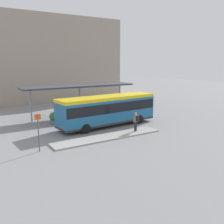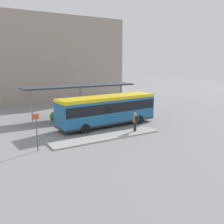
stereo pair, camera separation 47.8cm
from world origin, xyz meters
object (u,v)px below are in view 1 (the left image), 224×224
bicycle_red (145,109)px  bicycle_blue (143,108)px  potted_planter_near_shelter (54,118)px  platform_sign (38,131)px  pedestrian_waiting (136,120)px  bicycle_white (138,108)px  city_bus (108,108)px

bicycle_red → bicycle_blue: bearing=158.9°
bicycle_red → potted_planter_near_shelter: (-12.29, 0.11, 0.30)m
potted_planter_near_shelter → platform_sign: bearing=-116.5°
bicycle_red → platform_sign: bearing=-68.3°
pedestrian_waiting → bicycle_blue: size_ratio=1.06×
bicycle_blue → bicycle_white: size_ratio=1.05×
pedestrian_waiting → bicycle_blue: (7.13, 7.79, -0.77)m
city_bus → bicycle_red: city_bus is taller
potted_planter_near_shelter → city_bus: bearing=-37.8°
city_bus → pedestrian_waiting: (0.95, -3.52, -0.67)m
pedestrian_waiting → bicycle_red: (6.84, 6.90, -0.77)m
pedestrian_waiting → bicycle_blue: pedestrian_waiting is taller
bicycle_white → potted_planter_near_shelter: 12.53m
city_bus → bicycle_red: bearing=19.7°
bicycle_white → bicycle_blue: bearing=-165.2°
city_bus → potted_planter_near_shelter: (-4.51, 3.49, -1.14)m
bicycle_red → potted_planter_near_shelter: 12.30m
bicycle_red → bicycle_white: bicycle_red is taller
city_bus → bicycle_red: (7.78, 3.38, -1.43)m
pedestrian_waiting → bicycle_red: size_ratio=1.04×
pedestrian_waiting → platform_sign: 9.11m
city_bus → bicycle_white: 9.55m
bicycle_blue → potted_planter_near_shelter: size_ratio=1.28×
bicycle_red → pedestrian_waiting: bearing=-47.3°
bicycle_blue → potted_planter_near_shelter: (-12.59, -0.77, 0.30)m
bicycle_red → potted_planter_near_shelter: bearing=-93.1°
city_bus → platform_sign: (-8.15, -3.80, -0.25)m
city_bus → bicycle_white: city_bus is taller
bicycle_white → potted_planter_near_shelter: bearing=101.1°
bicycle_red → platform_sign: (-15.93, -7.18, 1.19)m
pedestrian_waiting → bicycle_white: bearing=-61.3°
pedestrian_waiting → platform_sign: platform_sign is taller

